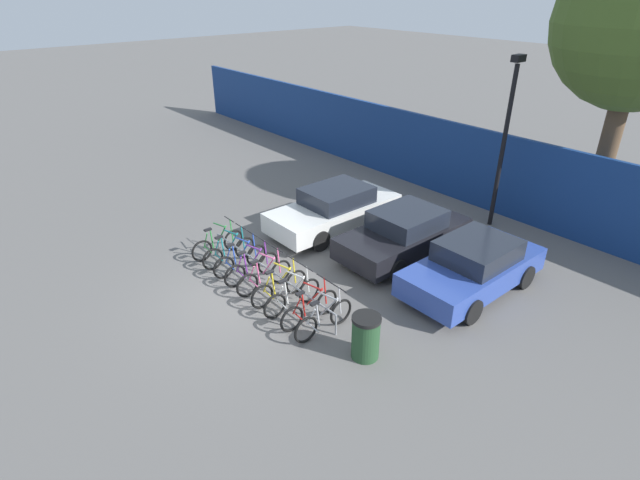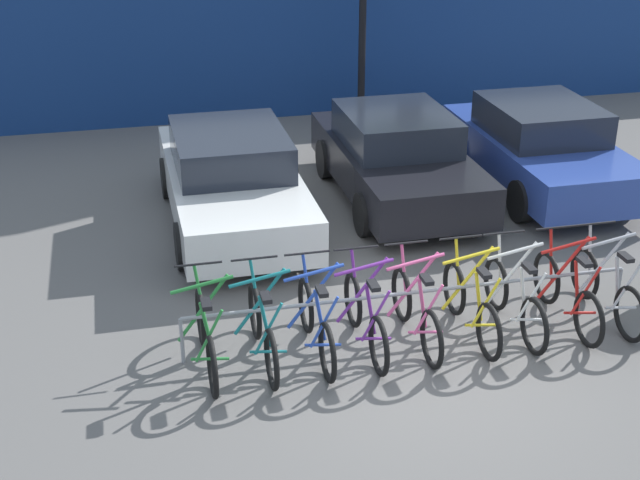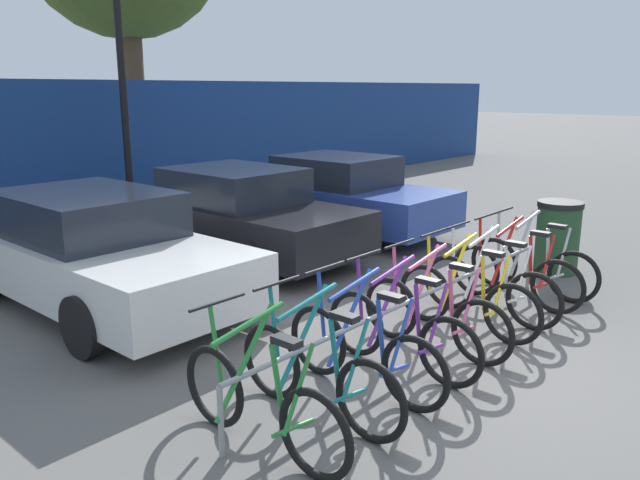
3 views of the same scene
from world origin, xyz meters
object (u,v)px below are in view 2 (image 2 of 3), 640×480
object	(u,v)px
bicycle_green	(206,337)
bicycle_silver	(607,289)
bicycle_white	(515,300)
bicycle_yellow	(471,305)
bicycle_purple	(365,318)
bicycle_teal	(263,330)
bicycle_pink	(416,312)
car_black	(397,157)
car_blue	(540,147)
bicycle_red	(567,294)
car_white	(232,179)
bicycle_blue	(316,324)
bike_rack	(413,296)

from	to	relation	value
bicycle_green	bicycle_silver	distance (m)	4.76
bicycle_green	bicycle_white	size ratio (longest dim) A/B	1.00
bicycle_yellow	bicycle_purple	bearing A→B (deg)	177.85
bicycle_teal	bicycle_pink	size ratio (longest dim) A/B	1.00
car_black	car_blue	distance (m)	2.40
bicycle_pink	car_blue	bearing A→B (deg)	48.35
bicycle_white	bicycle_red	xyz separation A→B (m)	(0.67, 0.00, 0.00)
bicycle_white	car_white	size ratio (longest dim) A/B	0.38
bicycle_teal	bicycle_white	bearing A→B (deg)	-3.52
bicycle_blue	car_black	world-z (taller)	car_black
bicycle_white	bicycle_purple	bearing A→B (deg)	177.59
car_black	car_blue	bearing A→B (deg)	-1.63
bicycle_white	car_white	world-z (taller)	car_white
car_white	bicycle_red	bearing A→B (deg)	-48.25
bicycle_yellow	car_blue	size ratio (longest dim) A/B	0.42
car_white	bicycle_white	bearing A→B (deg)	-54.32
bicycle_green	car_blue	xyz separation A→B (m)	(5.87, 4.11, 0.31)
bicycle_green	bicycle_silver	world-z (taller)	same
bicycle_blue	bicycle_pink	size ratio (longest dim) A/B	1.00
bicycle_blue	bicycle_purple	world-z (taller)	same
bicycle_yellow	bicycle_white	bearing A→B (deg)	-2.15
car_blue	bike_rack	bearing A→B (deg)	-131.32
bicycle_teal	bicycle_red	bearing A→B (deg)	-3.52
bicycle_yellow	bicycle_white	world-z (taller)	same
bicycle_purple	bicycle_red	bearing A→B (deg)	-1.34
bicycle_purple	bicycle_teal	bearing A→B (deg)	178.66
bicycle_white	bicycle_silver	bearing A→B (deg)	-2.41
bike_rack	bicycle_teal	distance (m)	1.77
bicycle_green	bicycle_red	size ratio (longest dim) A/B	1.00
bicycle_teal	bicycle_yellow	world-z (taller)	same
bicycle_white	car_black	size ratio (longest dim) A/B	0.41
bicycle_teal	car_white	size ratio (longest dim) A/B	0.38
bicycle_yellow	bicycle_teal	bearing A→B (deg)	177.85
bike_rack	car_white	bearing A→B (deg)	112.79
bike_rack	car_black	size ratio (longest dim) A/B	1.28
bicycle_blue	bicycle_pink	xyz separation A→B (m)	(1.16, 0.00, 0.00)
bicycle_pink	bicycle_purple	bearing A→B (deg)	178.65
bicycle_green	bicycle_teal	bearing A→B (deg)	0.53
car_blue	bicycle_green	bearing A→B (deg)	-144.95
bicycle_green	bicycle_silver	bearing A→B (deg)	0.53
car_black	bicycle_teal	bearing A→B (deg)	-124.30
bicycle_white	bicycle_teal	bearing A→B (deg)	177.59
bicycle_green	bicycle_blue	xyz separation A→B (m)	(1.21, 0.00, 0.00)
bicycle_teal	bicycle_purple	distance (m)	1.16
bike_rack	bicycle_blue	distance (m)	1.18
bicycle_blue	bicycle_yellow	xyz separation A→B (m)	(1.82, 0.00, 0.00)
bicycle_white	car_blue	size ratio (longest dim) A/B	0.42
bicycle_pink	bicycle_red	bearing A→B (deg)	-1.35
bicycle_red	bicycle_purple	bearing A→B (deg)	-177.53
bicycle_blue	car_white	world-z (taller)	car_white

